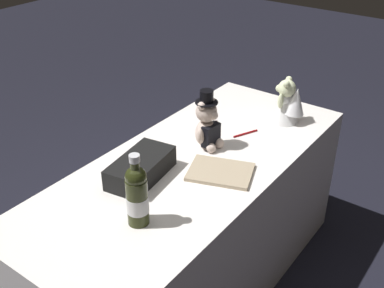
% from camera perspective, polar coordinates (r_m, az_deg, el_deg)
% --- Properties ---
extents(ground_plane, '(12.00, 12.00, 0.00)m').
position_cam_1_polar(ground_plane, '(2.75, 0.00, -16.23)').
color(ground_plane, black).
extents(reception_table, '(1.85, 0.77, 0.79)m').
position_cam_1_polar(reception_table, '(2.48, 0.00, -9.93)').
color(reception_table, white).
rests_on(reception_table, ground_plane).
extents(teddy_bear_groom, '(0.15, 0.14, 0.30)m').
position_cam_1_polar(teddy_bear_groom, '(2.31, 1.86, 2.38)').
color(teddy_bear_groom, beige).
rests_on(teddy_bear_groom, reception_table).
extents(teddy_bear_bride, '(0.16, 0.20, 0.25)m').
position_cam_1_polar(teddy_bear_bride, '(2.61, 11.42, 4.87)').
color(teddy_bear_bride, white).
rests_on(teddy_bear_bride, reception_table).
extents(champagne_bottle, '(0.09, 0.09, 0.31)m').
position_cam_1_polar(champagne_bottle, '(1.82, -6.61, -6.07)').
color(champagne_bottle, '#2B3113').
rests_on(champagne_bottle, reception_table).
extents(signing_pen, '(0.15, 0.07, 0.01)m').
position_cam_1_polar(signing_pen, '(2.49, 6.32, 1.23)').
color(signing_pen, maroon).
rests_on(signing_pen, reception_table).
extents(gift_case_black, '(0.36, 0.22, 0.10)m').
position_cam_1_polar(gift_case_black, '(2.13, -6.15, -2.84)').
color(gift_case_black, black).
rests_on(gift_case_black, reception_table).
extents(guestbook, '(0.30, 0.34, 0.02)m').
position_cam_1_polar(guestbook, '(2.16, 3.37, -3.41)').
color(guestbook, tan).
rests_on(guestbook, reception_table).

